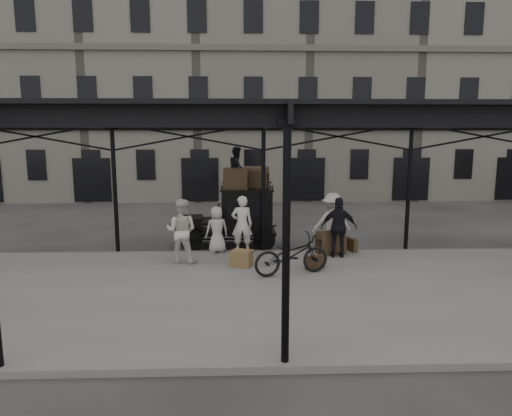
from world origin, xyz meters
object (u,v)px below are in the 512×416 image
(porter_left, at_px, (242,224))
(steamer_trunk_platform, at_px, (331,244))
(porter_official, at_px, (339,227))
(bicycle, at_px, (292,254))
(taxi, at_px, (238,214))
(steamer_trunk_roof_near, at_px, (236,180))

(porter_left, xyz_separation_m, steamer_trunk_platform, (2.98, -0.21, -0.65))
(porter_official, xyz_separation_m, bicycle, (-1.74, -1.82, -0.40))
(taxi, height_order, steamer_trunk_platform, taxi)
(porter_official, relative_size, bicycle, 0.88)
(porter_left, bearing_deg, taxi, -87.59)
(porter_official, relative_size, steamer_trunk_platform, 2.18)
(taxi, relative_size, porter_official, 1.85)
(steamer_trunk_roof_near, relative_size, steamer_trunk_platform, 0.96)
(porter_official, distance_m, steamer_trunk_platform, 0.81)
(porter_official, xyz_separation_m, steamer_trunk_platform, (-0.17, 0.45, -0.65))
(taxi, xyz_separation_m, porter_left, (0.13, -1.51, -0.08))
(taxi, relative_size, porter_left, 1.86)
(porter_official, height_order, steamer_trunk_platform, porter_official)
(porter_official, bearing_deg, steamer_trunk_platform, -61.46)
(porter_left, xyz_separation_m, steamer_trunk_roof_near, (-0.21, 1.27, 1.37))
(taxi, relative_size, steamer_trunk_platform, 4.04)
(porter_left, distance_m, porter_official, 3.22)
(taxi, distance_m, porter_official, 3.94)
(bicycle, bearing_deg, porter_official, -60.31)
(bicycle, xyz_separation_m, steamer_trunk_platform, (1.58, 2.27, -0.26))
(porter_left, height_order, steamer_trunk_platform, porter_left)
(taxi, relative_size, bicycle, 1.63)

